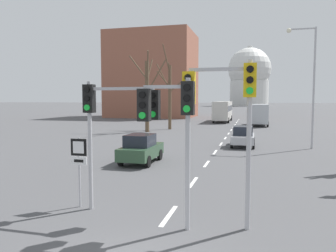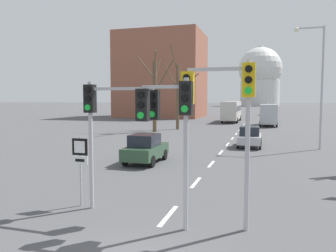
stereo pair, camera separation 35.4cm
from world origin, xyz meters
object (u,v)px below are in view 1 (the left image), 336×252
at_px(traffic_signal_near_right, 228,102).
at_px(sedan_mid_centre, 224,114).
at_px(traffic_signal_centre_tall, 172,116).
at_px(sedan_near_left, 141,149).
at_px(traffic_signal_near_left, 112,113).
at_px(delivery_truck, 259,114).
at_px(sedan_near_right, 254,112).
at_px(city_bus, 223,110).
at_px(route_sign_post, 79,160).
at_px(street_lamp_right, 309,76).
at_px(sedan_far_left, 243,136).

height_order(traffic_signal_near_right, sedan_mid_centre, traffic_signal_near_right).
distance_m(traffic_signal_centre_tall, sedan_mid_centre, 56.58).
xyz_separation_m(traffic_signal_centre_tall, sedan_near_left, (-4.21, 9.27, -2.47)).
relative_size(traffic_signal_near_left, delivery_truck, 0.61).
relative_size(sedan_near_right, delivery_truck, 0.57).
bearing_deg(city_bus, sedan_mid_centre, 93.11).
distance_m(traffic_signal_near_right, delivery_truck, 40.02).
distance_m(sedan_near_left, delivery_truck, 32.00).
xyz_separation_m(traffic_signal_centre_tall, delivery_truck, (3.18, 40.39, -1.63)).
relative_size(route_sign_post, sedan_near_right, 0.61).
height_order(traffic_signal_near_right, street_lamp_right, street_lamp_right).
relative_size(sedan_far_left, delivery_truck, 0.54).
bearing_deg(sedan_near_left, traffic_signal_centre_tall, -65.58).
xyz_separation_m(traffic_signal_near_right, sedan_near_right, (1.07, 74.35, -2.94)).
distance_m(traffic_signal_centre_tall, traffic_signal_near_right, 1.67).
xyz_separation_m(sedan_near_right, sedan_mid_centre, (-5.87, -18.37, 0.09)).
xyz_separation_m(sedan_far_left, delivery_truck, (1.65, 22.54, 0.86)).
relative_size(route_sign_post, sedan_near_left, 0.64).
height_order(route_sign_post, street_lamp_right, street_lamp_right).
distance_m(traffic_signal_near_right, street_lamp_right, 18.31).
height_order(sedan_far_left, city_bus, city_bus).
bearing_deg(traffic_signal_near_left, city_bus, 90.58).
bearing_deg(city_bus, sedan_near_left, -92.14).
height_order(traffic_signal_near_left, traffic_signal_near_right, traffic_signal_near_right).
height_order(traffic_signal_centre_tall, route_sign_post, traffic_signal_centre_tall).
height_order(sedan_mid_centre, delivery_truck, delivery_truck).
height_order(traffic_signal_centre_tall, traffic_signal_near_right, traffic_signal_near_right).
height_order(route_sign_post, sedan_near_right, route_sign_post).
bearing_deg(sedan_near_right, route_sign_post, -94.84).
bearing_deg(delivery_truck, sedan_far_left, -94.18).
height_order(traffic_signal_near_right, route_sign_post, traffic_signal_near_right).
relative_size(sedan_near_left, sedan_mid_centre, 0.94).
height_order(sedan_mid_centre, sedan_far_left, sedan_mid_centre).
height_order(sedan_far_left, delivery_truck, delivery_truck).
distance_m(traffic_signal_near_left, street_lamp_right, 19.28).
bearing_deg(sedan_near_left, route_sign_post, -85.91).
relative_size(street_lamp_right, city_bus, 0.86).
bearing_deg(route_sign_post, city_bus, 88.95).
bearing_deg(sedan_mid_centre, sedan_near_left, -91.17).
height_order(traffic_signal_near_right, sedan_near_right, traffic_signal_near_right).
distance_m(traffic_signal_near_left, sedan_near_left, 8.89).
bearing_deg(sedan_near_right, sedan_far_left, -91.10).
height_order(traffic_signal_near_left, route_sign_post, traffic_signal_near_left).
relative_size(route_sign_post, city_bus, 0.23).
height_order(street_lamp_right, sedan_near_right, street_lamp_right).
relative_size(sedan_near_left, sedan_far_left, 1.00).
height_order(street_lamp_right, city_bus, street_lamp_right).
distance_m(route_sign_post, street_lamp_right, 20.09).
bearing_deg(traffic_signal_near_right, street_lamp_right, 74.60).
height_order(traffic_signal_near_left, city_bus, traffic_signal_near_left).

